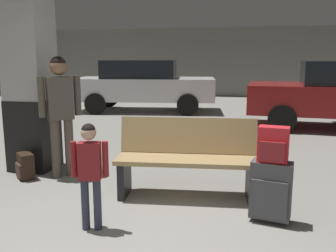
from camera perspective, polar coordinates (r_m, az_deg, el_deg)
name	(u,v)px	position (r m, az deg, el deg)	size (l,w,h in m)	color
ground_plane	(186,147)	(6.80, 2.78, -3.32)	(18.00, 18.00, 0.10)	gray
garage_back_wall	(220,62)	(15.42, 8.05, 9.77)	(18.00, 0.12, 2.80)	slate
structural_pillar	(30,66)	(5.51, -20.69, 8.68)	(0.57, 0.57, 2.95)	black
bench	(187,158)	(4.23, 2.97, -5.05)	(1.64, 0.68, 0.89)	tan
suitcase	(271,190)	(3.72, 15.65, -9.59)	(0.41, 0.30, 0.60)	#4C4C51
backpack_bright	(273,145)	(3.60, 16.01, -2.83)	(0.30, 0.23, 0.34)	red
child	(90,165)	(3.42, -12.05, -5.99)	(0.33, 0.19, 1.00)	#33384C
adult	(60,104)	(5.00, -16.38, 3.32)	(0.45, 0.37, 1.60)	brown
backpack_dark_floor	(25,166)	(5.23, -21.26, -5.85)	(0.32, 0.31, 0.34)	black
parked_car_far	(144,84)	(11.05, -3.80, 6.50)	(4.29, 2.22, 1.51)	silver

